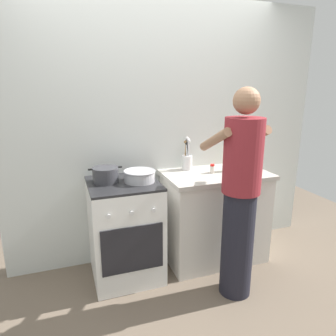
{
  "coord_description": "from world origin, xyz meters",
  "views": [
    {
      "loc": [
        -0.81,
        -2.34,
        1.7
      ],
      "look_at": [
        0.05,
        0.12,
        1.0
      ],
      "focal_mm": 32.57,
      "sensor_mm": 36.0,
      "label": 1
    }
  ],
  "objects_px": {
    "mixing_bowl": "(140,176)",
    "person": "(240,197)",
    "pot": "(106,175)",
    "oil_bottle": "(235,159)",
    "spice_bottle": "(212,169)",
    "stove_range": "(125,230)",
    "utensil_crock": "(187,159)"
  },
  "relations": [
    {
      "from": "pot",
      "to": "utensil_crock",
      "type": "xyz_separation_m",
      "value": [
        0.82,
        0.16,
        0.04
      ]
    },
    {
      "from": "mixing_bowl",
      "to": "person",
      "type": "relative_size",
      "value": 0.16
    },
    {
      "from": "pot",
      "to": "utensil_crock",
      "type": "height_order",
      "value": "utensil_crock"
    },
    {
      "from": "oil_bottle",
      "to": "spice_bottle",
      "type": "bearing_deg",
      "value": -178.09
    },
    {
      "from": "pot",
      "to": "utensil_crock",
      "type": "distance_m",
      "value": 0.84
    },
    {
      "from": "oil_bottle",
      "to": "mixing_bowl",
      "type": "bearing_deg",
      "value": -177.41
    },
    {
      "from": "oil_bottle",
      "to": "person",
      "type": "distance_m",
      "value": 0.65
    },
    {
      "from": "stove_range",
      "to": "person",
      "type": "relative_size",
      "value": 0.53
    },
    {
      "from": "stove_range",
      "to": "oil_bottle",
      "type": "relative_size",
      "value": 3.38
    },
    {
      "from": "spice_bottle",
      "to": "oil_bottle",
      "type": "distance_m",
      "value": 0.26
    },
    {
      "from": "mixing_bowl",
      "to": "spice_bottle",
      "type": "height_order",
      "value": "mixing_bowl"
    },
    {
      "from": "utensil_crock",
      "to": "mixing_bowl",
      "type": "bearing_deg",
      "value": -156.61
    },
    {
      "from": "mixing_bowl",
      "to": "spice_bottle",
      "type": "bearing_deg",
      "value": 2.83
    },
    {
      "from": "oil_bottle",
      "to": "person",
      "type": "relative_size",
      "value": 0.16
    },
    {
      "from": "oil_bottle",
      "to": "pot",
      "type": "bearing_deg",
      "value": 178.57
    },
    {
      "from": "stove_range",
      "to": "oil_bottle",
      "type": "height_order",
      "value": "oil_bottle"
    },
    {
      "from": "mixing_bowl",
      "to": "oil_bottle",
      "type": "height_order",
      "value": "oil_bottle"
    },
    {
      "from": "stove_range",
      "to": "spice_bottle",
      "type": "xyz_separation_m",
      "value": [
        0.86,
        0.01,
        0.49
      ]
    },
    {
      "from": "pot",
      "to": "stove_range",
      "type": "bearing_deg",
      "value": -19.64
    },
    {
      "from": "utensil_crock",
      "to": "person",
      "type": "relative_size",
      "value": 0.19
    },
    {
      "from": "person",
      "to": "stove_range",
      "type": "bearing_deg",
      "value": 146.35
    },
    {
      "from": "mixing_bowl",
      "to": "oil_bottle",
      "type": "relative_size",
      "value": 1.04
    },
    {
      "from": "stove_range",
      "to": "pot",
      "type": "bearing_deg",
      "value": 160.36
    },
    {
      "from": "pot",
      "to": "mixing_bowl",
      "type": "height_order",
      "value": "pot"
    },
    {
      "from": "mixing_bowl",
      "to": "person",
      "type": "distance_m",
      "value": 0.86
    },
    {
      "from": "utensil_crock",
      "to": "spice_bottle",
      "type": "height_order",
      "value": "utensil_crock"
    },
    {
      "from": "utensil_crock",
      "to": "spice_bottle",
      "type": "xyz_separation_m",
      "value": [
        0.18,
        -0.2,
        -0.06
      ]
    },
    {
      "from": "pot",
      "to": "spice_bottle",
      "type": "bearing_deg",
      "value": -2.26
    },
    {
      "from": "utensil_crock",
      "to": "oil_bottle",
      "type": "relative_size",
      "value": 1.23
    },
    {
      "from": "utensil_crock",
      "to": "stove_range",
      "type": "bearing_deg",
      "value": -162.92
    },
    {
      "from": "spice_bottle",
      "to": "mixing_bowl",
      "type": "bearing_deg",
      "value": -177.17
    },
    {
      "from": "mixing_bowl",
      "to": "pot",
      "type": "bearing_deg",
      "value": 164.99
    }
  ]
}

